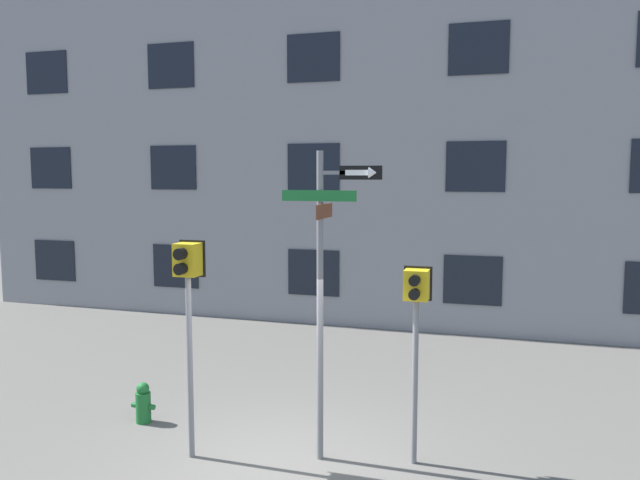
{
  "coord_description": "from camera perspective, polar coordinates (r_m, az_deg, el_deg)",
  "views": [
    {
      "loc": [
        2.75,
        -7.36,
        3.89
      ],
      "look_at": [
        0.38,
        0.49,
        3.02
      ],
      "focal_mm": 35.0,
      "sensor_mm": 36.0,
      "label": 1
    }
  ],
  "objects": [
    {
      "name": "pedestrian_signal_left",
      "position": [
        8.57,
        -11.99,
        -4.34
      ],
      "size": [
        0.38,
        0.4,
        3.0
      ],
      "color": "slate",
      "rests_on": "ground_plane"
    },
    {
      "name": "street_sign_pole",
      "position": [
        8.3,
        0.45,
        -3.64
      ],
      "size": [
        1.34,
        0.7,
        4.2
      ],
      "color": "slate",
      "rests_on": "ground_plane"
    },
    {
      "name": "pedestrian_signal_right",
      "position": [
        8.35,
        8.77,
        -6.4
      ],
      "size": [
        0.38,
        0.4,
        2.67
      ],
      "color": "slate",
      "rests_on": "ground_plane"
    },
    {
      "name": "fire_hydrant",
      "position": [
        10.49,
        -15.86,
        -14.16
      ],
      "size": [
        0.39,
        0.23,
        0.64
      ],
      "color": "#196028",
      "rests_on": "ground_plane"
    },
    {
      "name": "building_facade",
      "position": [
        16.01,
        6.88,
        16.4
      ],
      "size": [
        24.0,
        0.63,
        13.56
      ],
      "color": "gray",
      "rests_on": "ground_plane"
    },
    {
      "name": "ground_plane",
      "position": [
        8.77,
        -3.53,
        -20.3
      ],
      "size": [
        60.0,
        60.0,
        0.0
      ],
      "primitive_type": "plane",
      "color": "#595651"
    }
  ]
}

